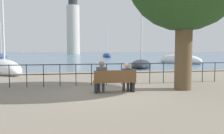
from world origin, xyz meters
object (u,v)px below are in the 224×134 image
at_px(sailboat_1, 1,57).
at_px(sailboat_2, 107,56).
at_px(seated_person_left, 102,75).
at_px(seated_person_right, 127,75).
at_px(harbor_lighthouse, 73,27).
at_px(sailboat_3, 141,64).
at_px(park_bench, 115,82).
at_px(sailboat_4, 5,67).
at_px(sailboat_5, 180,60).

height_order(sailboat_1, sailboat_2, sailboat_1).
xyz_separation_m(seated_person_left, seated_person_right, (1.03, 0.00, -0.04)).
height_order(seated_person_left, sailboat_2, sailboat_2).
bearing_deg(sailboat_1, harbor_lighthouse, 71.53).
height_order(sailboat_1, sailboat_3, sailboat_3).
bearing_deg(sailboat_2, park_bench, -100.57).
distance_m(seated_person_left, seated_person_right, 1.03).
bearing_deg(seated_person_left, sailboat_3, 65.20).
distance_m(sailboat_2, harbor_lighthouse, 58.76).
distance_m(sailboat_1, harbor_lighthouse, 61.31).
relative_size(sailboat_1, sailboat_4, 0.67).
xyz_separation_m(park_bench, seated_person_right, (0.52, 0.08, 0.23)).
bearing_deg(harbor_lighthouse, sailboat_2, -82.69).
xyz_separation_m(sailboat_2, sailboat_3, (-1.89, -32.44, -0.07)).
xyz_separation_m(seated_person_right, sailboat_5, (12.10, 18.27, -0.28)).
bearing_deg(sailboat_4, harbor_lighthouse, 61.07).
height_order(seated_person_left, harbor_lighthouse, harbor_lighthouse).
distance_m(sailboat_2, sailboat_3, 32.50).
bearing_deg(sailboat_1, sailboat_5, -43.81).
height_order(park_bench, sailboat_4, sailboat_4).
bearing_deg(sailboat_1, seated_person_right, -70.61).
relative_size(park_bench, harbor_lighthouse, 0.06).
bearing_deg(sailboat_3, harbor_lighthouse, 112.78).
bearing_deg(sailboat_4, sailboat_1, 81.56).
relative_size(seated_person_left, seated_person_right, 1.06).
distance_m(seated_person_right, sailboat_2, 45.90).
bearing_deg(sailboat_2, seated_person_left, -101.21).
relative_size(sailboat_2, sailboat_3, 0.77).
distance_m(seated_person_left, sailboat_2, 46.07).
distance_m(park_bench, seated_person_left, 0.59).
bearing_deg(sailboat_2, harbor_lighthouse, 95.93).
bearing_deg(sailboat_4, sailboat_5, -1.20).
relative_size(park_bench, sailboat_4, 0.13).
distance_m(park_bench, harbor_lighthouse, 103.11).
height_order(sailboat_1, harbor_lighthouse, harbor_lighthouse).
relative_size(seated_person_right, harbor_lighthouse, 0.04).
xyz_separation_m(park_bench, seated_person_left, (-0.52, 0.07, 0.27)).
height_order(seated_person_right, sailboat_5, sailboat_5).
xyz_separation_m(seated_person_right, sailboat_2, (6.84, 45.39, -0.31)).
bearing_deg(sailboat_2, sailboat_1, -179.96).
bearing_deg(sailboat_3, seated_person_left, -95.49).
relative_size(seated_person_right, sailboat_4, 0.09).
relative_size(sailboat_2, sailboat_4, 0.67).
xyz_separation_m(sailboat_1, sailboat_5, (29.59, -26.52, 0.06)).
distance_m(sailboat_2, sailboat_5, 27.63).
xyz_separation_m(seated_person_left, sailboat_5, (13.13, 18.28, -0.31)).
bearing_deg(sailboat_1, sailboat_4, -75.68).
bearing_deg(seated_person_left, sailboat_1, 110.17).
height_order(seated_person_left, sailboat_3, sailboat_3).
height_order(sailboat_1, sailboat_4, sailboat_4).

